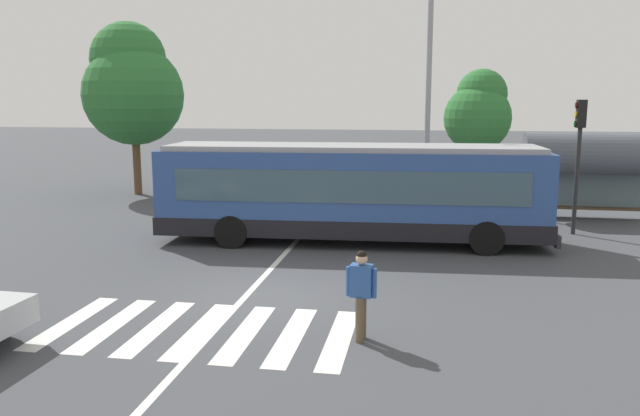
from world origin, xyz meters
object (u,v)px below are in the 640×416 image
object	(u,v)px
parked_car_red	(405,188)
background_tree_right	(479,111)
pedestrian_crossing_street	(361,290)
parked_car_silver	(472,190)
parked_car_charcoal	(220,184)
parked_car_blue	(281,184)
bus_stop_shelter	(591,155)
background_tree_left	(132,85)
twin_arm_street_lamp	(429,77)
traffic_light_far_corner	(579,144)
parked_car_champagne	(342,188)
city_transit_bus	(351,192)

from	to	relation	value
parked_car_red	background_tree_right	size ratio (longest dim) A/B	0.77
pedestrian_crossing_street	background_tree_right	bearing A→B (deg)	80.07
parked_car_silver	parked_car_charcoal	bearing A→B (deg)	178.70
parked_car_blue	parked_car_silver	distance (m)	8.15
bus_stop_shelter	background_tree_left	xyz separation A→B (m)	(-19.52, 3.36, 2.69)
twin_arm_street_lamp	background_tree_right	xyz separation A→B (m)	(2.46, 8.27, -1.36)
traffic_light_far_corner	parked_car_charcoal	bearing A→B (deg)	161.02
traffic_light_far_corner	bus_stop_shelter	world-z (taller)	traffic_light_far_corner
parked_car_blue	traffic_light_far_corner	distance (m)	12.39
pedestrian_crossing_street	parked_car_red	distance (m)	15.17
parked_car_red	parked_car_silver	xyz separation A→B (m)	(2.72, -0.16, 0.00)
background_tree_left	parked_car_blue	bearing A→B (deg)	-8.89
parked_car_silver	bus_stop_shelter	size ratio (longest dim) A/B	0.95
parked_car_silver	bus_stop_shelter	bearing A→B (deg)	-23.75
parked_car_silver	background_tree_right	size ratio (longest dim) A/B	0.77
parked_car_champagne	bus_stop_shelter	world-z (taller)	bus_stop_shelter
city_transit_bus	parked_car_red	bearing A→B (deg)	78.55
parked_car_red	twin_arm_street_lamp	size ratio (longest dim) A/B	0.53
parked_car_charcoal	parked_car_blue	xyz separation A→B (m)	(2.71, 0.18, 0.00)
bus_stop_shelter	background_tree_left	world-z (taller)	background_tree_left
parked_car_red	bus_stop_shelter	xyz separation A→B (m)	(6.81, -1.96, 1.65)
parked_car_silver	traffic_light_far_corner	world-z (taller)	traffic_light_far_corner
twin_arm_street_lamp	background_tree_left	distance (m)	14.20
parked_car_charcoal	twin_arm_street_lamp	xyz separation A→B (m)	(8.96, -2.97, 4.47)
background_tree_right	parked_car_blue	bearing A→B (deg)	-149.54
parked_car_champagne	traffic_light_far_corner	distance (m)	9.73
parked_car_blue	traffic_light_far_corner	bearing A→B (deg)	-23.91
parked_car_charcoal	background_tree_right	size ratio (longest dim) A/B	0.77
pedestrian_crossing_street	twin_arm_street_lamp	xyz separation A→B (m)	(1.14, 12.29, 4.27)
city_transit_bus	twin_arm_street_lamp	size ratio (longest dim) A/B	1.42
pedestrian_crossing_street	background_tree_left	world-z (taller)	background_tree_left
pedestrian_crossing_street	traffic_light_far_corner	world-z (taller)	traffic_light_far_corner
pedestrian_crossing_street	parked_car_silver	bearing A→B (deg)	78.62
traffic_light_far_corner	background_tree_right	xyz separation A→B (m)	(-2.43, 10.07, 0.88)
parked_car_red	background_tree_right	xyz separation A→B (m)	(3.30, 5.39, 3.11)
parked_car_champagne	parked_car_red	size ratio (longest dim) A/B	1.01
bus_stop_shelter	background_tree_right	distance (m)	8.27
city_transit_bus	parked_car_charcoal	world-z (taller)	city_transit_bus
parked_car_blue	traffic_light_far_corner	size ratio (longest dim) A/B	1.03
parked_car_blue	pedestrian_crossing_street	bearing A→B (deg)	-71.66
city_transit_bus	bus_stop_shelter	distance (m)	9.77
background_tree_left	background_tree_right	bearing A→B (deg)	13.98
parked_car_champagne	twin_arm_street_lamp	xyz separation A→B (m)	(3.50, -2.61, 4.47)
parked_car_champagne	traffic_light_far_corner	world-z (taller)	traffic_light_far_corner
parked_car_red	twin_arm_street_lamp	distance (m)	5.38
parked_car_charcoal	parked_car_red	bearing A→B (deg)	-0.62
parked_car_champagne	bus_stop_shelter	bearing A→B (deg)	-10.09
parked_car_red	parked_car_charcoal	bearing A→B (deg)	179.38
city_transit_bus	parked_car_champagne	bearing A→B (deg)	100.13
traffic_light_far_corner	background_tree_left	world-z (taller)	background_tree_left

